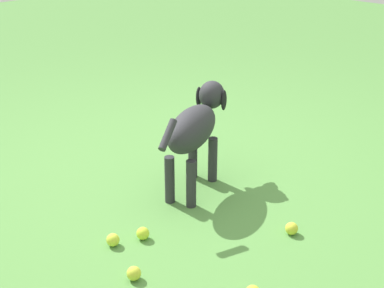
{
  "coord_description": "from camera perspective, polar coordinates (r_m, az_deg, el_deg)",
  "views": [
    {
      "loc": [
        2.01,
        2.21,
        1.55
      ],
      "look_at": [
        0.0,
        0.2,
        0.3
      ],
      "focal_mm": 50.92,
      "sensor_mm": 36.0,
      "label": 1
    }
  ],
  "objects": [
    {
      "name": "ground",
      "position": [
        3.37,
        -2.36,
        -3.73
      ],
      "size": [
        14.0,
        14.0,
        0.0
      ],
      "primitive_type": "plane",
      "color": "#548C42"
    },
    {
      "name": "tennis_ball_4",
      "position": [
        2.53,
        -6.11,
        -13.32
      ],
      "size": [
        0.07,
        0.07,
        0.07
      ],
      "primitive_type": "sphere",
      "color": "#CDD53D",
      "rests_on": "ground"
    },
    {
      "name": "tennis_ball_2",
      "position": [
        2.76,
        -8.28,
        -9.9
      ],
      "size": [
        0.07,
        0.07,
        0.07
      ],
      "primitive_type": "sphere",
      "color": "#CADE3D",
      "rests_on": "ground"
    },
    {
      "name": "dog",
      "position": [
        3.12,
        0.36,
        1.79
      ],
      "size": [
        0.81,
        0.42,
        0.59
      ],
      "rotation": [
        0.0,
        0.0,
        3.54
      ],
      "color": "#2D2D33",
      "rests_on": "ground"
    },
    {
      "name": "tennis_ball_1",
      "position": [
        2.87,
        10.39,
        -8.7
      ],
      "size": [
        0.07,
        0.07,
        0.07
      ],
      "primitive_type": "sphere",
      "color": "#CED339",
      "rests_on": "ground"
    },
    {
      "name": "tennis_ball_0",
      "position": [
        2.79,
        -5.17,
        -9.31
      ],
      "size": [
        0.07,
        0.07,
        0.07
      ],
      "primitive_type": "sphere",
      "color": "#C8E336",
      "rests_on": "ground"
    }
  ]
}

